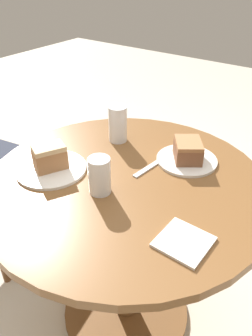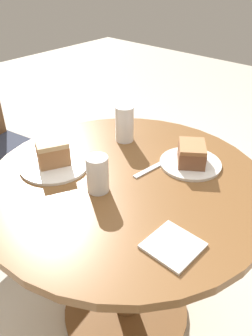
{
  "view_description": "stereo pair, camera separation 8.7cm",
  "coord_description": "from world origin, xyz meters",
  "views": [
    {
      "loc": [
        -0.71,
        -0.51,
        1.36
      ],
      "look_at": [
        0.0,
        0.0,
        0.77
      ],
      "focal_mm": 35.0,
      "sensor_mm": 36.0,
      "label": 1
    },
    {
      "loc": [
        -0.66,
        -0.58,
        1.36
      ],
      "look_at": [
        0.0,
        0.0,
        0.77
      ],
      "focal_mm": 35.0,
      "sensor_mm": 36.0,
      "label": 2
    }
  ],
  "objects": [
    {
      "name": "cake_slice_near",
      "position": [
        0.21,
        -0.11,
        0.78
      ],
      "size": [
        0.14,
        0.14,
        0.07
      ],
      "rotation": [
        0.0,
        0.0,
        5.33
      ],
      "color": "brown",
      "rests_on": "plate_near"
    },
    {
      "name": "plate_near",
      "position": [
        0.21,
        -0.11,
        0.74
      ],
      "size": [
        0.21,
        0.21,
        0.01
      ],
      "color": "silver",
      "rests_on": "table"
    },
    {
      "name": "ground_plane",
      "position": [
        0.0,
        0.0,
        0.0
      ],
      "size": [
        8.0,
        8.0,
        0.0
      ],
      "primitive_type": "plane",
      "color": "beige"
    },
    {
      "name": "fork",
      "position": [
        0.11,
        -0.03,
        0.74
      ],
      "size": [
        0.18,
        0.04,
        0.0
      ],
      "rotation": [
        0.0,
        0.0,
        3.02
      ],
      "color": "silver",
      "rests_on": "table"
    },
    {
      "name": "cake_slice_far",
      "position": [
        -0.11,
        0.23,
        0.78
      ],
      "size": [
        0.13,
        0.11,
        0.08
      ],
      "rotation": [
        0.0,
        0.0,
        4.25
      ],
      "color": "#9E6B42",
      "rests_on": "plate_far"
    },
    {
      "name": "plate_far",
      "position": [
        -0.11,
        0.23,
        0.74
      ],
      "size": [
        0.24,
        0.24,
        0.01
      ],
      "color": "silver",
      "rests_on": "table"
    },
    {
      "name": "napkin_stack",
      "position": [
        -0.15,
        -0.29,
        0.74
      ],
      "size": [
        0.13,
        0.13,
        0.01
      ],
      "rotation": [
        0.0,
        0.0,
        -0.03
      ],
      "color": "silver",
      "rests_on": "table"
    },
    {
      "name": "table",
      "position": [
        0.0,
        0.0,
        0.53
      ],
      "size": [
        0.93,
        0.93,
        0.73
      ],
      "color": "brown",
      "rests_on": "ground_plane"
    },
    {
      "name": "glass_lemonade",
      "position": [
        0.19,
        0.18,
        0.8
      ],
      "size": [
        0.07,
        0.07,
        0.14
      ],
      "color": "silver",
      "rests_on": "table"
    },
    {
      "name": "glass_water",
      "position": [
        -0.1,
        0.02,
        0.79
      ],
      "size": [
        0.07,
        0.07,
        0.12
      ],
      "color": "silver",
      "rests_on": "table"
    }
  ]
}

